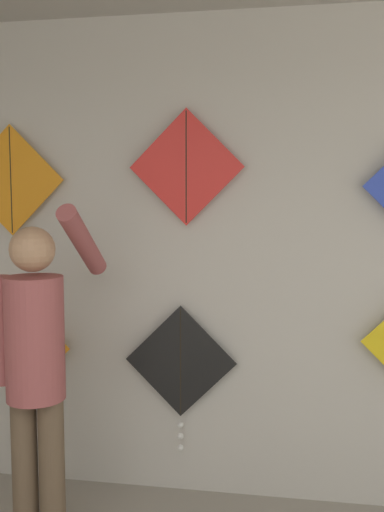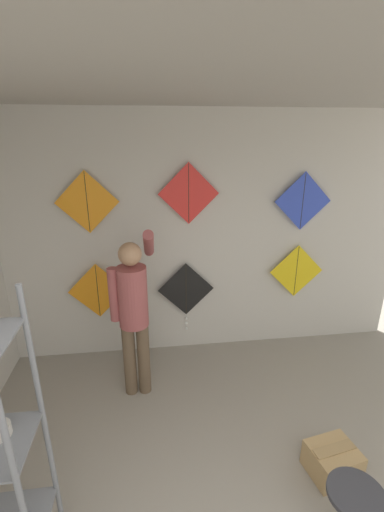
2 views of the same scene
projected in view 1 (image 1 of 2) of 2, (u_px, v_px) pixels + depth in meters
name	position (u px, v px, depth m)	size (l,w,h in m)	color
back_panel	(201.00, 260.00, 3.34)	(5.04, 0.06, 2.80)	beige
shopkeeper	(37.00, 361.00, 2.75)	(0.44, 0.60, 1.73)	brown
kite_0	(19.00, 347.00, 3.49)	(0.66, 0.01, 0.66)	orange
kite_1	(181.00, 367.00, 3.33)	(0.66, 0.04, 0.87)	black
kite_3	(11.00, 180.00, 3.39)	(0.66, 0.01, 0.66)	orange
kite_4	(186.00, 167.00, 3.21)	(0.66, 0.01, 0.66)	red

